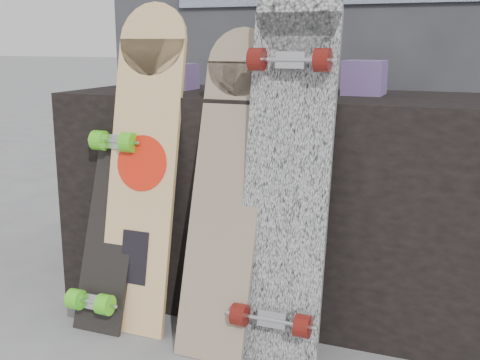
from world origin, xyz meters
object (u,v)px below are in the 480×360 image
at_px(vendor_table, 282,200).
at_px(longboard_geisha, 144,159).
at_px(longboard_cascadia, 287,161).
at_px(skateboard_dark, 111,207).
at_px(longboard_celtic, 228,180).

bearing_deg(vendor_table, longboard_geisha, -139.14).
relative_size(longboard_cascadia, skateboard_dark, 1.47).
xyz_separation_m(longboard_geisha, longboard_celtic, (0.33, -0.03, -0.04)).
bearing_deg(vendor_table, skateboard_dark, -142.81).
distance_m(vendor_table, longboard_celtic, 0.40).
bearing_deg(longboard_geisha, vendor_table, 40.86).
height_order(vendor_table, longboard_geisha, longboard_geisha).
distance_m(longboard_geisha, longboard_cascadia, 0.53).
relative_size(vendor_table, longboard_cascadia, 1.32).
distance_m(longboard_celtic, skateboard_dark, 0.46).
relative_size(vendor_table, longboard_celtic, 1.55).
distance_m(longboard_cascadia, skateboard_dark, 0.67).
height_order(vendor_table, longboard_celtic, longboard_celtic).
bearing_deg(longboard_geisha, longboard_cascadia, -3.31).
height_order(longboard_geisha, longboard_cascadia, longboard_cascadia).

